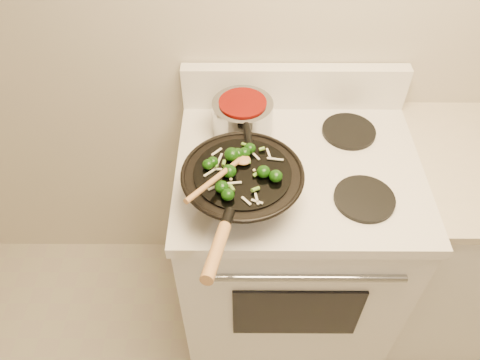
{
  "coord_description": "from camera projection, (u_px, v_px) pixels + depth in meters",
  "views": [
    {
      "loc": [
        -0.38,
        0.12,
        1.98
      ],
      "look_at": [
        -0.38,
        1.01,
        1.01
      ],
      "focal_mm": 35.0,
      "sensor_mm": 36.0,
      "label": 1
    }
  ],
  "objects": [
    {
      "name": "wooden_spoon",
      "position": [
        227.0,
        170.0,
        1.27
      ],
      "size": [
        0.18,
        0.24,
        0.07
      ],
      "color": "#B37C46",
      "rests_on": "wok"
    },
    {
      "name": "stove",
      "position": [
        288.0,
        245.0,
        1.82
      ],
      "size": [
        0.78,
        0.67,
        1.08
      ],
      "color": "white",
      "rests_on": "ground"
    },
    {
      "name": "wok",
      "position": [
        242.0,
        185.0,
        1.33
      ],
      "size": [
        0.35,
        0.57,
        0.2
      ],
      "color": "black",
      "rests_on": "stove"
    },
    {
      "name": "stirfry",
      "position": [
        238.0,
        167.0,
        1.29
      ],
      "size": [
        0.23,
        0.23,
        0.04
      ],
      "color": "#0F3408",
      "rests_on": "wok"
    },
    {
      "name": "saucepan",
      "position": [
        243.0,
        116.0,
        1.53
      ],
      "size": [
        0.2,
        0.32,
        0.12
      ],
      "color": "#979A9F",
      "rests_on": "stove"
    }
  ]
}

